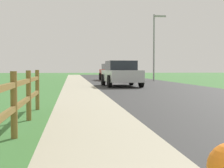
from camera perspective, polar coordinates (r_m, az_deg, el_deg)
ground_plane at (r=25.31m, az=-3.43°, el=0.01°), size 120.00×120.00×0.00m
road_asphalt at (r=27.71m, az=3.57°, el=0.25°), size 7.00×66.00×0.01m
curb_concrete at (r=27.30m, az=-9.98°, el=0.18°), size 6.00×66.00×0.01m
grass_verge at (r=27.43m, az=-13.11°, el=0.16°), size 5.00×66.00×0.00m
rail_fence at (r=4.88m, az=-17.84°, el=-3.62°), size 0.11×9.92×1.12m
parked_suv_silver at (r=22.00m, az=1.51°, el=1.78°), size 2.32×4.59×1.63m
parked_car_red at (r=32.91m, az=0.02°, el=2.03°), size 2.30×4.66×1.59m
street_lamp at (r=31.53m, az=7.18°, el=7.06°), size 1.17×0.20×6.02m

